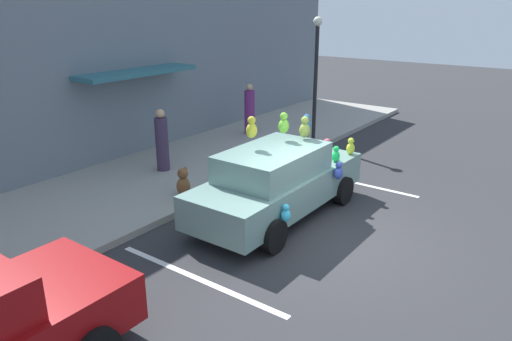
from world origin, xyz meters
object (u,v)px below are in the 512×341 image
(teddy_bear_on_sidewalk, at_px, (183,182))
(pedestrian_by_lamp, at_px, (162,142))
(pedestrian_near_shopfront, at_px, (250,111))
(street_lamp_post, at_px, (316,66))
(plush_covered_car, at_px, (278,181))

(teddy_bear_on_sidewalk, bearing_deg, pedestrian_by_lamp, 60.01)
(teddy_bear_on_sidewalk, distance_m, pedestrian_near_shopfront, 5.71)
(pedestrian_near_shopfront, height_order, pedestrian_by_lamp, pedestrian_near_shopfront)
(teddy_bear_on_sidewalk, height_order, pedestrian_by_lamp, pedestrian_by_lamp)
(street_lamp_post, height_order, pedestrian_by_lamp, street_lamp_post)
(plush_covered_car, xyz_separation_m, pedestrian_by_lamp, (0.39, 3.89, 0.10))
(street_lamp_post, distance_m, pedestrian_by_lamp, 5.48)
(plush_covered_car, relative_size, pedestrian_near_shopfront, 2.71)
(plush_covered_car, bearing_deg, teddy_bear_on_sidewalk, 104.63)
(teddy_bear_on_sidewalk, relative_size, pedestrian_near_shopfront, 0.39)
(teddy_bear_on_sidewalk, xyz_separation_m, pedestrian_near_shopfront, (5.30, 2.07, 0.47))
(plush_covered_car, xyz_separation_m, street_lamp_post, (5.35, 2.18, 1.68))
(plush_covered_car, bearing_deg, pedestrian_near_shopfront, 42.24)
(plush_covered_car, height_order, pedestrian_near_shopfront, plush_covered_car)
(street_lamp_post, xyz_separation_m, pedestrian_by_lamp, (-4.96, 1.71, -1.58))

